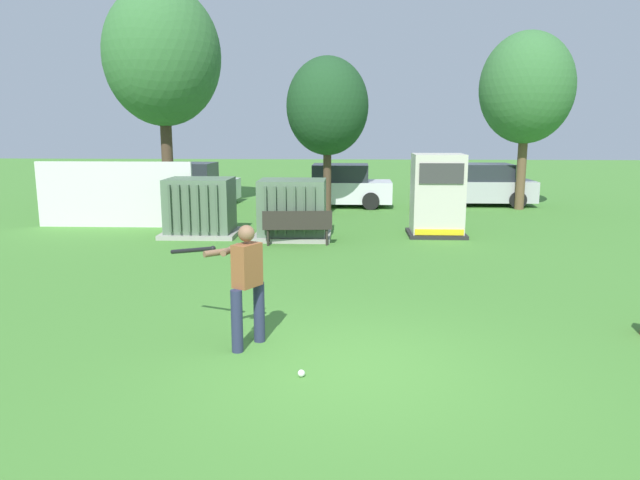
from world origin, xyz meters
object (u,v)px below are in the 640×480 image
parked_car_left_of_center (337,187)px  parked_car_leftmost (185,185)px  transformer_mid_west (292,210)px  park_bench (297,225)px  batter (244,279)px  parked_car_right_of_center (479,186)px  transformer_west (200,208)px  generator_enclosure (437,196)px  sports_ball (301,373)px

parked_car_left_of_center → parked_car_leftmost: bearing=174.0°
transformer_mid_west → park_bench: bearing=-77.8°
batter → parked_car_right_of_center: 16.72m
batter → parked_car_leftmost: batter is taller
transformer_west → transformer_mid_west: size_ratio=1.00×
park_bench → batter: batter is taller
generator_enclosure → transformer_west: bearing=-177.5°
park_bench → parked_car_leftmost: 9.75m
transformer_west → parked_car_right_of_center: size_ratio=0.50×
transformer_mid_west → sports_ball: bearing=-84.1°
parked_car_right_of_center → park_bench: bearing=-128.2°
batter → parked_car_leftmost: bearing=108.1°
transformer_mid_west → generator_enclosure: size_ratio=0.91×
transformer_west → parked_car_left_of_center: same height
generator_enclosure → sports_ball: generator_enclosure is taller
generator_enclosure → parked_car_left_of_center: 6.71m
batter → parked_car_right_of_center: size_ratio=0.41×
batter → sports_ball: (0.87, -1.03, -0.93)m
park_bench → parked_car_left_of_center: bearing=83.2°
parked_car_leftmost → parked_car_right_of_center: bearing=-0.3°
generator_enclosure → park_bench: generator_enclosure is taller
transformer_west → transformer_mid_west: bearing=-6.2°
parked_car_left_of_center → transformer_mid_west: bearing=-99.6°
park_bench → sports_ball: size_ratio=20.30×
generator_enclosure → batter: generator_enclosure is taller
transformer_west → park_bench: transformer_west is taller
transformer_mid_west → batter: 8.19m
generator_enclosure → batter: (-3.95, -8.76, -0.16)m
batter → parked_car_left_of_center: (1.04, 14.79, -0.22)m
transformer_mid_west → parked_car_leftmost: (-4.97, 7.25, -0.04)m
transformer_west → sports_ball: transformer_west is taller
generator_enclosure → parked_car_right_of_center: size_ratio=0.55×
park_bench → sports_ball: park_bench is taller
park_bench → generator_enclosure: bearing=22.4°
parked_car_leftmost → parked_car_left_of_center: (6.10, -0.64, 0.00)m
transformer_west → generator_enclosure: generator_enclosure is taller
parked_car_leftmost → parked_car_left_of_center: bearing=-6.0°
park_bench → batter: size_ratio=1.05×
batter → parked_car_left_of_center: 14.83m
generator_enclosure → parked_car_right_of_center: (2.62, 6.62, -0.38)m
park_bench → parked_car_left_of_center: parked_car_left_of_center is taller
transformer_mid_west → parked_car_right_of_center: size_ratio=0.50×
park_bench → batter: 7.20m
sports_ball → parked_car_right_of_center: size_ratio=0.02×
generator_enclosure → parked_car_leftmost: 11.22m
parked_car_left_of_center → parked_car_right_of_center: bearing=6.0°
transformer_west → parked_car_right_of_center: same height
transformer_west → sports_ball: (3.60, -9.49, -0.74)m
generator_enclosure → parked_car_leftmost: generator_enclosure is taller
parked_car_left_of_center → parked_car_right_of_center: (5.53, 0.58, 0.00)m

